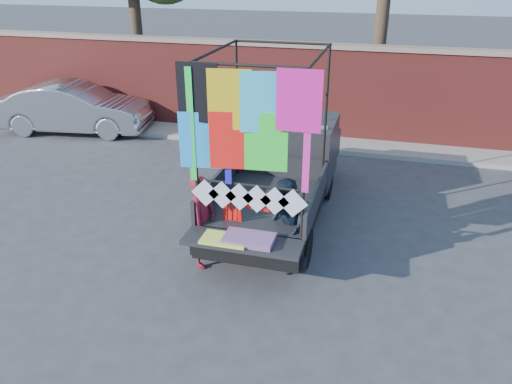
% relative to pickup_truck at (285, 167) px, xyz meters
% --- Properties ---
extents(ground, '(90.00, 90.00, 0.00)m').
position_rel_pickup_truck_xyz_m(ground, '(0.44, -2.45, -0.85)').
color(ground, '#38383A').
rests_on(ground, ground).
extents(brick_wall, '(30.00, 0.45, 2.61)m').
position_rel_pickup_truck_xyz_m(brick_wall, '(0.44, 4.55, 0.48)').
color(brick_wall, maroon).
rests_on(brick_wall, ground).
extents(curb, '(30.00, 1.20, 0.12)m').
position_rel_pickup_truck_xyz_m(curb, '(0.44, 3.85, -0.79)').
color(curb, gray).
rests_on(curb, ground).
extents(pickup_truck, '(2.12, 5.33, 3.36)m').
position_rel_pickup_truck_xyz_m(pickup_truck, '(0.00, 0.00, 0.00)').
color(pickup_truck, black).
rests_on(pickup_truck, ground).
extents(sedan, '(4.49, 2.11, 1.42)m').
position_rel_pickup_truck_xyz_m(sedan, '(-6.93, 3.19, -0.14)').
color(sedan, '#ABACB2').
rests_on(sedan, ground).
extents(woman, '(0.40, 0.59, 1.58)m').
position_rel_pickup_truck_xyz_m(woman, '(-0.81, -2.48, -0.06)').
color(woman, maroon).
rests_on(woman, ground).
extents(man, '(0.92, 0.96, 1.57)m').
position_rel_pickup_truck_xyz_m(man, '(0.52, -2.28, -0.06)').
color(man, black).
rests_on(man, ground).
extents(streamer_bundle, '(1.00, 0.19, 0.69)m').
position_rel_pickup_truck_xyz_m(streamer_bundle, '(-0.25, -2.39, 0.07)').
color(streamer_bundle, red).
rests_on(streamer_bundle, ground).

